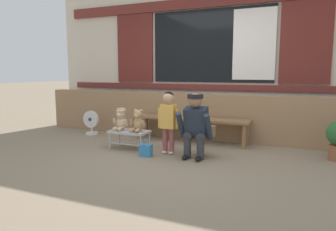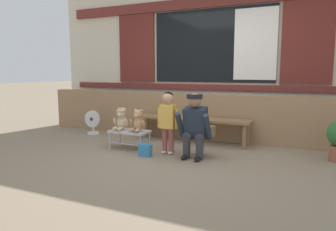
{
  "view_description": "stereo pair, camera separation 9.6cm",
  "coord_description": "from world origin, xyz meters",
  "px_view_note": "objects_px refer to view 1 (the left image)",
  "views": [
    {
      "loc": [
        1.7,
        -4.13,
        1.25
      ],
      "look_at": [
        -0.3,
        0.44,
        0.55
      ],
      "focal_mm": 33.24,
      "sensor_mm": 36.0,
      "label": 1
    },
    {
      "loc": [
        1.78,
        -4.09,
        1.25
      ],
      "look_at": [
        -0.3,
        0.44,
        0.55
      ],
      "focal_mm": 33.24,
      "sensor_mm": 36.0,
      "label": 2
    }
  ],
  "objects_px": {
    "teddy_bear_with_hat": "(121,120)",
    "handbag_on_ground": "(146,150)",
    "wooden_bench_long": "(191,121)",
    "small_display_bench": "(129,133)",
    "child_standing": "(168,116)",
    "floor_fan": "(91,123)",
    "teddy_bear_plain": "(138,121)",
    "adult_crouching": "(197,125)"
  },
  "relations": [
    {
      "from": "child_standing",
      "to": "adult_crouching",
      "type": "xyz_separation_m",
      "value": [
        0.45,
        -0.02,
        -0.11
      ]
    },
    {
      "from": "teddy_bear_plain",
      "to": "floor_fan",
      "type": "relative_size",
      "value": 0.76
    },
    {
      "from": "teddy_bear_with_hat",
      "to": "handbag_on_ground",
      "type": "distance_m",
      "value": 0.8
    },
    {
      "from": "small_display_bench",
      "to": "teddy_bear_plain",
      "type": "xyz_separation_m",
      "value": [
        0.16,
        0.0,
        0.2
      ]
    },
    {
      "from": "small_display_bench",
      "to": "child_standing",
      "type": "distance_m",
      "value": 0.79
    },
    {
      "from": "handbag_on_ground",
      "to": "floor_fan",
      "type": "distance_m",
      "value": 2.07
    },
    {
      "from": "teddy_bear_plain",
      "to": "wooden_bench_long",
      "type": "bearing_deg",
      "value": 55.96
    },
    {
      "from": "teddy_bear_with_hat",
      "to": "child_standing",
      "type": "height_order",
      "value": "child_standing"
    },
    {
      "from": "teddy_bear_with_hat",
      "to": "floor_fan",
      "type": "bearing_deg",
      "value": 148.13
    },
    {
      "from": "teddy_bear_plain",
      "to": "adult_crouching",
      "type": "relative_size",
      "value": 0.38
    },
    {
      "from": "child_standing",
      "to": "floor_fan",
      "type": "relative_size",
      "value": 2.0
    },
    {
      "from": "child_standing",
      "to": "adult_crouching",
      "type": "relative_size",
      "value": 1.01
    },
    {
      "from": "child_standing",
      "to": "floor_fan",
      "type": "distance_m",
      "value": 2.2
    },
    {
      "from": "child_standing",
      "to": "adult_crouching",
      "type": "height_order",
      "value": "child_standing"
    },
    {
      "from": "wooden_bench_long",
      "to": "small_display_bench",
      "type": "distance_m",
      "value": 1.16
    },
    {
      "from": "small_display_bench",
      "to": "adult_crouching",
      "type": "relative_size",
      "value": 0.67
    },
    {
      "from": "wooden_bench_long",
      "to": "child_standing",
      "type": "xyz_separation_m",
      "value": [
        -0.03,
        -0.92,
        0.22
      ]
    },
    {
      "from": "wooden_bench_long",
      "to": "adult_crouching",
      "type": "xyz_separation_m",
      "value": [
        0.42,
        -0.93,
        0.11
      ]
    },
    {
      "from": "teddy_bear_with_hat",
      "to": "small_display_bench",
      "type": "bearing_deg",
      "value": -0.77
    },
    {
      "from": "teddy_bear_plain",
      "to": "adult_crouching",
      "type": "xyz_separation_m",
      "value": [
        1.01,
        -0.06,
        0.02
      ]
    },
    {
      "from": "wooden_bench_long",
      "to": "handbag_on_ground",
      "type": "xyz_separation_m",
      "value": [
        -0.28,
        -1.19,
        -0.28
      ]
    },
    {
      "from": "wooden_bench_long",
      "to": "child_standing",
      "type": "distance_m",
      "value": 0.94
    },
    {
      "from": "wooden_bench_long",
      "to": "floor_fan",
      "type": "relative_size",
      "value": 4.37
    },
    {
      "from": "teddy_bear_plain",
      "to": "child_standing",
      "type": "height_order",
      "value": "child_standing"
    },
    {
      "from": "wooden_bench_long",
      "to": "floor_fan",
      "type": "xyz_separation_m",
      "value": [
        -2.06,
        -0.15,
        -0.13
      ]
    },
    {
      "from": "teddy_bear_with_hat",
      "to": "handbag_on_ground",
      "type": "relative_size",
      "value": 1.34
    },
    {
      "from": "small_display_bench",
      "to": "floor_fan",
      "type": "distance_m",
      "value": 1.5
    },
    {
      "from": "teddy_bear_with_hat",
      "to": "handbag_on_ground",
      "type": "xyz_separation_m",
      "value": [
        0.63,
        -0.32,
        -0.38
      ]
    },
    {
      "from": "small_display_bench",
      "to": "teddy_bear_plain",
      "type": "height_order",
      "value": "teddy_bear_plain"
    },
    {
      "from": "adult_crouching",
      "to": "wooden_bench_long",
      "type": "bearing_deg",
      "value": 114.23
    },
    {
      "from": "teddy_bear_with_hat",
      "to": "adult_crouching",
      "type": "bearing_deg",
      "value": -2.63
    },
    {
      "from": "wooden_bench_long",
      "to": "handbag_on_ground",
      "type": "distance_m",
      "value": 1.26
    },
    {
      "from": "handbag_on_ground",
      "to": "child_standing",
      "type": "bearing_deg",
      "value": 47.97
    },
    {
      "from": "adult_crouching",
      "to": "floor_fan",
      "type": "distance_m",
      "value": 2.62
    },
    {
      "from": "wooden_bench_long",
      "to": "small_display_bench",
      "type": "height_order",
      "value": "wooden_bench_long"
    },
    {
      "from": "small_display_bench",
      "to": "child_standing",
      "type": "relative_size",
      "value": 0.67
    },
    {
      "from": "child_standing",
      "to": "handbag_on_ground",
      "type": "xyz_separation_m",
      "value": [
        -0.25,
        -0.27,
        -0.5
      ]
    },
    {
      "from": "teddy_bear_plain",
      "to": "child_standing",
      "type": "xyz_separation_m",
      "value": [
        0.55,
        -0.04,
        0.13
      ]
    },
    {
      "from": "floor_fan",
      "to": "child_standing",
      "type": "bearing_deg",
      "value": -20.6
    },
    {
      "from": "handbag_on_ground",
      "to": "floor_fan",
      "type": "height_order",
      "value": "floor_fan"
    },
    {
      "from": "teddy_bear_plain",
      "to": "child_standing",
      "type": "relative_size",
      "value": 0.38
    },
    {
      "from": "adult_crouching",
      "to": "floor_fan",
      "type": "relative_size",
      "value": 1.98
    }
  ]
}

